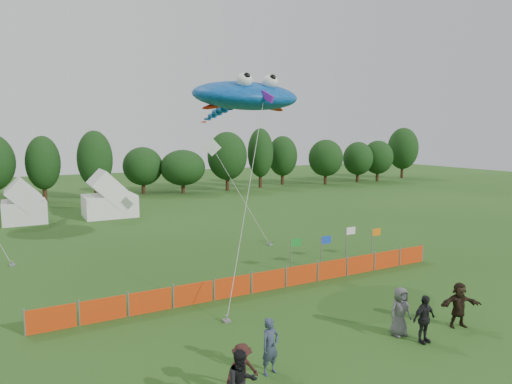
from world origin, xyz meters
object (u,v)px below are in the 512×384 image
tent_left (24,205)px  spectator_a (270,346)px  spectator_d (424,319)px  tent_right (109,199)px  spectator_e (400,311)px  spectator_f (459,305)px  stingray_kite (243,97)px  barrier_fence (268,281)px  spectator_b (242,384)px  spectator_c (242,371)px

tent_left → spectator_a: size_ratio=1.90×
spectator_d → spectator_a: bearing=172.6°
spectator_a → tent_right: bearing=75.9°
spectator_e → spectator_f: spectator_e is taller
tent_left → stingray_kite: bearing=-62.2°
spectator_a → stingray_kite: stingray_kite is taller
tent_left → barrier_fence: 27.31m
tent_right → spectator_b: size_ratio=2.45×
spectator_b → spectator_f: 10.50m
spectator_a → spectator_c: size_ratio=1.13×
spectator_a → spectator_c: (-1.42, -0.76, -0.11)m
barrier_fence → spectator_c: 9.40m
spectator_f → stingray_kite: 15.33m
spectator_f → tent_right: bearing=124.5°
barrier_fence → stingray_kite: (0.81, 4.37, 9.40)m
barrier_fence → spectator_e: bearing=-74.2°
spectator_a → spectator_b: size_ratio=0.98×
tent_right → spectator_b: bearing=-94.7°
tent_left → spectator_c: tent_left is taller
stingray_kite → spectator_b: bearing=-117.0°
barrier_fence → spectator_f: spectator_f is taller
barrier_fence → stingray_kite: stingray_kite is taller
tent_left → tent_right: size_ratio=0.76×
spectator_a → spectator_d: spectator_a is taller
spectator_e → spectator_b: bearing=-163.9°
tent_left → spectator_e: tent_left is taller
spectator_e → spectator_f: 2.76m
barrier_fence → spectator_d: bearing=-73.5°
tent_right → spectator_d: (5.32, -32.59, -0.77)m
spectator_d → spectator_e: size_ratio=0.95×
tent_right → spectator_a: tent_right is taller
spectator_e → stingray_kite: stingray_kite is taller
spectator_d → tent_left: bearing=110.6°
tent_right → stingray_kite: 22.37m
spectator_d → spectator_f: (2.36, 0.31, 0.01)m
spectator_c → spectator_d: bearing=-4.4°
spectator_f → tent_left: bearing=135.6°
spectator_e → spectator_a: bearing=-175.3°
spectator_c → spectator_e: size_ratio=0.87×
spectator_b → spectator_e: 7.91m
tent_left → tent_right: tent_right is taller
stingray_kite → spectator_d: bearing=-83.0°
tent_left → spectator_b: size_ratio=1.86×
tent_left → barrier_fence: bearing=-68.0°
stingray_kite → tent_left: bearing=117.8°
spectator_b → spectator_e: bearing=14.9°
spectator_f → barrier_fence: bearing=143.2°
tent_right → spectator_e: 32.11m
barrier_fence → spectator_f: (4.66, -7.45, 0.43)m
spectator_b → spectator_d: (8.08, 0.80, -0.05)m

